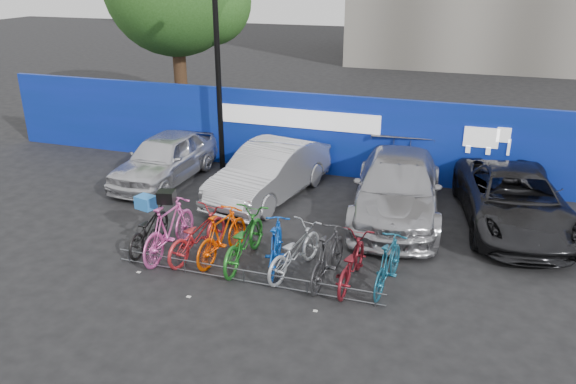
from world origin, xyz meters
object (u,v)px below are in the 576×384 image
at_px(bike_0, 148,228).
at_px(bike_4, 243,239).
at_px(bike_7, 328,256).
at_px(car_0, 165,158).
at_px(lamppost, 218,61).
at_px(bike_3, 222,235).
at_px(bike_8, 351,262).
at_px(car_2, 397,187).
at_px(bike_9, 388,264).
at_px(bike_rack, 244,276).
at_px(bike_1, 169,229).
at_px(bike_6, 294,250).
at_px(bike_2, 197,234).
at_px(car_1, 270,172).
at_px(bike_5, 276,246).
at_px(car_3, 514,200).

relative_size(bike_0, bike_4, 0.86).
bearing_deg(bike_7, car_0, -28.32).
bearing_deg(bike_4, car_0, -44.15).
xyz_separation_m(lamppost, bike_4, (2.88, -5.24, -2.73)).
relative_size(bike_3, bike_8, 1.00).
xyz_separation_m(car_0, car_2, (6.68, -0.33, 0.05)).
bearing_deg(bike_4, lamppost, -61.88).
height_order(bike_4, bike_9, bike_4).
bearing_deg(car_0, bike_4, -41.74).
bearing_deg(bike_4, car_2, -128.24).
distance_m(bike_rack, bike_0, 2.70).
xyz_separation_m(bike_1, bike_6, (2.77, 0.11, -0.12)).
relative_size(bike_2, bike_7, 1.05).
height_order(bike_0, bike_3, bike_3).
distance_m(bike_0, bike_6, 3.38).
height_order(car_1, bike_5, car_1).
bearing_deg(bike_9, lamppost, -34.61).
bearing_deg(car_3, bike_3, -157.80).
distance_m(bike_1, bike_9, 4.65).
relative_size(car_2, bike_7, 2.79).
height_order(bike_2, bike_7, bike_7).
height_order(car_2, bike_8, car_2).
height_order(lamppost, bike_5, lamppost).
relative_size(lamppost, bike_1, 3.00).
bearing_deg(bike_0, bike_2, 174.52).
height_order(bike_5, bike_8, bike_5).
relative_size(car_2, bike_4, 2.47).
bearing_deg(car_3, bike_9, -132.22).
height_order(bike_1, bike_4, bike_1).
relative_size(car_3, bike_9, 2.84).
xyz_separation_m(bike_2, bike_3, (0.56, 0.04, 0.05)).
distance_m(bike_4, bike_5, 0.73).
bearing_deg(bike_1, bike_rack, 164.60).
distance_m(car_0, bike_2, 4.84).
bearing_deg(bike_0, car_3, -158.45).
xyz_separation_m(car_0, car_1, (3.29, -0.23, 0.03)).
bearing_deg(bike_6, bike_5, 13.54).
xyz_separation_m(bike_1, bike_9, (4.65, 0.11, -0.09)).
distance_m(bike_5, bike_8, 1.59).
bearing_deg(car_0, bike_rack, -44.81).
bearing_deg(bike_6, bike_rack, 56.59).
relative_size(car_3, bike_0, 2.77).
height_order(bike_2, bike_8, bike_2).
bearing_deg(car_2, bike_0, -150.29).
xyz_separation_m(bike_3, bike_4, (0.49, -0.02, -0.01)).
relative_size(lamppost, car_2, 1.20).
bearing_deg(bike_rack, bike_1, 162.73).
bearing_deg(car_2, bike_3, -137.84).
height_order(car_1, bike_1, car_1).
bearing_deg(bike_2, bike_7, -171.71).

